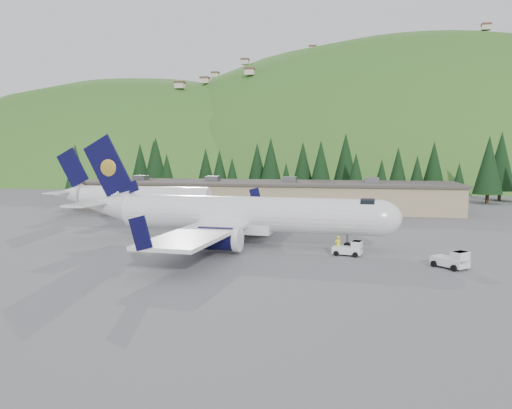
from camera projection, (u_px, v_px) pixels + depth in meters
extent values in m
plane|color=slate|center=(246.00, 244.00, 56.95)|extent=(600.00, 600.00, 0.00)
cylinder|color=white|center=(246.00, 214.00, 56.60)|extent=(29.39, 5.88, 3.92)
ellipsoid|color=white|center=(378.00, 218.00, 52.76)|extent=(5.35, 4.26, 3.92)
cylinder|color=black|center=(368.00, 213.00, 52.99)|extent=(1.67, 3.32, 3.23)
cone|color=white|center=(107.00, 206.00, 61.22)|extent=(6.51, 4.33, 3.92)
cube|color=white|center=(237.00, 228.00, 57.04)|extent=(8.55, 3.89, 1.04)
cube|color=white|center=(228.00, 222.00, 57.25)|extent=(8.11, 35.76, 0.36)
cube|color=black|center=(256.00, 197.00, 74.54)|extent=(2.12, 0.30, 3.00)
cube|color=black|center=(141.00, 233.00, 40.52)|extent=(2.12, 0.30, 3.00)
cylinder|color=black|center=(251.00, 223.00, 62.87)|extent=(4.53, 2.69, 2.40)
cylinder|color=white|center=(266.00, 224.00, 62.35)|extent=(0.80, 2.58, 2.54)
cube|color=white|center=(251.00, 219.00, 62.81)|extent=(2.31, 0.41, 0.94)
cylinder|color=black|center=(219.00, 239.00, 51.26)|extent=(4.53, 2.69, 2.40)
cylinder|color=white|center=(238.00, 239.00, 50.74)|extent=(0.80, 2.58, 2.54)
cube|color=white|center=(219.00, 233.00, 51.21)|extent=(2.31, 0.41, 0.94)
cube|color=black|center=(108.00, 166.00, 60.68)|extent=(6.45, 0.75, 7.65)
ellipsoid|color=gold|center=(110.00, 168.00, 60.84)|extent=(2.07, 0.33, 2.06)
ellipsoid|color=gold|center=(108.00, 168.00, 60.44)|extent=(2.07, 0.33, 2.06)
cube|color=black|center=(128.00, 189.00, 60.23)|extent=(2.89, 0.45, 2.07)
cube|color=white|center=(103.00, 201.00, 61.30)|extent=(3.58, 13.19, 0.23)
cylinder|color=slate|center=(347.00, 241.00, 53.84)|extent=(0.22, 0.22, 1.88)
cylinder|color=black|center=(347.00, 246.00, 53.90)|extent=(0.81, 0.34, 0.79)
cylinder|color=slate|center=(227.00, 231.00, 60.37)|extent=(0.27, 0.27, 2.09)
cylinder|color=black|center=(231.00, 235.00, 60.31)|extent=(1.17, 0.44, 1.15)
cylinder|color=black|center=(224.00, 234.00, 60.53)|extent=(1.17, 0.44, 1.15)
cylinder|color=slate|center=(211.00, 238.00, 54.97)|extent=(0.27, 0.27, 2.09)
cylinder|color=black|center=(215.00, 243.00, 54.91)|extent=(1.17, 0.44, 1.15)
cylinder|color=black|center=(208.00, 242.00, 55.13)|extent=(1.17, 0.44, 1.15)
cylinder|color=white|center=(145.00, 197.00, 82.44)|extent=(22.00, 3.60, 3.60)
cone|color=white|center=(68.00, 195.00, 85.18)|extent=(5.00, 3.60, 3.60)
cube|color=black|center=(73.00, 168.00, 84.53)|extent=(5.82, 0.28, 6.89)
cube|color=white|center=(68.00, 191.00, 85.12)|extent=(2.40, 11.00, 0.20)
cube|color=white|center=(347.00, 250.00, 50.74)|extent=(3.10, 1.95, 0.67)
cube|color=white|center=(357.00, 245.00, 50.33)|extent=(1.19, 1.50, 0.87)
cube|color=black|center=(357.00, 241.00, 50.29)|extent=(1.08, 1.39, 0.10)
cylinder|color=black|center=(358.00, 252.00, 51.12)|extent=(0.57, 0.31, 0.54)
cylinder|color=black|center=(355.00, 255.00, 49.70)|extent=(0.57, 0.31, 0.54)
cylinder|color=black|center=(340.00, 251.00, 51.84)|extent=(0.57, 0.31, 0.54)
cylinder|color=black|center=(336.00, 253.00, 50.42)|extent=(0.57, 0.31, 0.54)
cube|color=white|center=(450.00, 262.00, 45.08)|extent=(3.32, 3.34, 0.73)
cube|color=white|center=(460.00, 257.00, 44.14)|extent=(1.78, 1.77, 0.94)
cube|color=black|center=(460.00, 252.00, 44.10)|extent=(1.63, 1.62, 0.10)
cylinder|color=black|center=(465.00, 266.00, 44.69)|extent=(0.57, 0.58, 0.59)
cylinder|color=black|center=(454.00, 268.00, 43.78)|extent=(0.57, 0.58, 0.59)
cylinder|color=black|center=(445.00, 262.00, 46.43)|extent=(0.57, 0.58, 0.59)
cylinder|color=black|center=(434.00, 264.00, 45.52)|extent=(0.57, 0.58, 0.59)
cube|color=#9C9064|center=(264.00, 196.00, 94.76)|extent=(70.00, 16.00, 4.80)
cube|color=#47423D|center=(264.00, 183.00, 94.50)|extent=(71.00, 17.00, 0.40)
cube|color=slate|center=(141.00, 178.00, 99.38)|extent=(2.50, 2.50, 1.00)
cube|color=slate|center=(213.00, 179.00, 96.42)|extent=(2.50, 2.50, 1.00)
cube|color=slate|center=(290.00, 179.00, 93.45)|extent=(2.50, 2.50, 1.00)
cube|color=slate|center=(372.00, 180.00, 90.49)|extent=(2.50, 2.50, 1.00)
imported|color=yellow|center=(338.00, 245.00, 51.31)|extent=(0.83, 0.70, 1.93)
cone|color=black|center=(72.00, 173.00, 129.80)|extent=(3.92, 3.92, 8.02)
cone|color=black|center=(76.00, 166.00, 122.70)|extent=(5.36, 5.36, 10.96)
cone|color=black|center=(108.00, 160.00, 127.87)|extent=(6.57, 6.57, 13.44)
cone|color=black|center=(114.00, 173.00, 124.00)|extent=(4.17, 4.17, 8.53)
cone|color=black|center=(140.00, 165.00, 128.43)|extent=(5.48, 5.48, 11.21)
cone|color=black|center=(154.00, 164.00, 124.24)|extent=(5.80, 5.80, 11.85)
cone|color=black|center=(156.00, 163.00, 119.38)|extent=(6.03, 6.03, 12.34)
cone|color=black|center=(167.00, 173.00, 115.39)|extent=(4.38, 4.38, 8.97)
cone|color=black|center=(206.00, 168.00, 125.56)|extent=(4.96, 4.96, 10.15)
cone|color=black|center=(220.00, 170.00, 121.28)|extent=(4.77, 4.77, 9.76)
cone|color=black|center=(232.00, 175.00, 119.51)|extent=(3.98, 3.98, 8.15)
cone|color=black|center=(257.00, 166.00, 122.62)|extent=(5.48, 5.48, 11.22)
cone|color=black|center=(271.00, 163.00, 119.35)|extent=(6.00, 6.00, 12.27)
cone|color=black|center=(286.00, 179.00, 110.79)|extent=(3.53, 3.53, 7.22)
cone|color=black|center=(303.00, 165.00, 119.19)|extent=(5.60, 5.60, 11.45)
cone|color=black|center=(321.00, 165.00, 115.37)|extent=(5.66, 5.66, 11.58)
cone|color=black|center=(346.00, 161.00, 117.10)|extent=(6.41, 6.41, 13.10)
cone|color=black|center=(356.00, 173.00, 110.04)|extent=(4.47, 4.47, 9.14)
cone|color=black|center=(382.00, 177.00, 110.96)|extent=(3.89, 3.89, 7.95)
cone|color=black|center=(398.00, 169.00, 117.31)|extent=(5.02, 5.02, 10.28)
cone|color=black|center=(417.00, 174.00, 115.61)|extent=(4.22, 4.22, 8.63)
cone|color=black|center=(434.00, 166.00, 116.36)|extent=(5.58, 5.58, 11.42)
cone|color=black|center=(459.00, 180.00, 106.32)|extent=(3.56, 3.56, 7.29)
cone|color=black|center=(489.00, 165.00, 103.38)|extent=(5.95, 5.95, 12.16)
cone|color=black|center=(501.00, 161.00, 110.55)|extent=(6.43, 6.43, 13.16)
ellipsoid|color=#26551B|center=(144.00, 326.00, 248.01)|extent=(336.00, 240.00, 240.00)
ellipsoid|color=#26551B|center=(409.00, 343.00, 252.57)|extent=(420.00, 300.00, 300.00)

